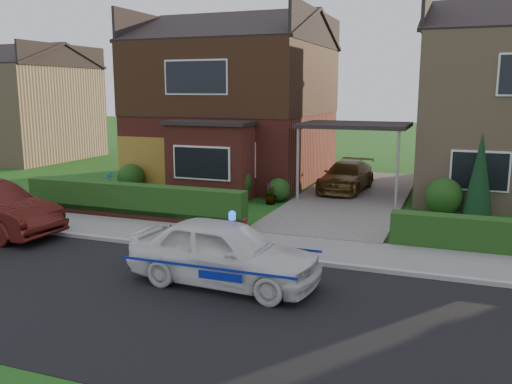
% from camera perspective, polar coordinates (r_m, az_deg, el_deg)
% --- Properties ---
extents(ground, '(120.00, 120.00, 0.00)m').
position_cam_1_polar(ground, '(10.03, -1.92, -12.51)').
color(ground, '#154F15').
rests_on(ground, ground).
extents(road, '(60.00, 6.00, 0.02)m').
position_cam_1_polar(road, '(10.03, -1.92, -12.51)').
color(road, black).
rests_on(road, ground).
extents(kerb, '(60.00, 0.16, 0.12)m').
position_cam_1_polar(kerb, '(12.70, 3.40, -7.15)').
color(kerb, '#9E9993').
rests_on(kerb, ground).
extents(sidewalk, '(60.00, 2.00, 0.10)m').
position_cam_1_polar(sidewalk, '(13.66, 4.71, -5.91)').
color(sidewalk, slate).
rests_on(sidewalk, ground).
extents(driveway, '(3.80, 12.00, 0.12)m').
position_cam_1_polar(driveway, '(20.20, 10.11, -0.54)').
color(driveway, '#666059').
rests_on(driveway, ground).
extents(house_left, '(7.50, 9.53, 7.25)m').
position_cam_1_polar(house_left, '(24.27, -2.02, 10.41)').
color(house_left, maroon).
rests_on(house_left, ground).
extents(carport_link, '(3.80, 3.00, 2.77)m').
position_cam_1_polar(carport_link, '(19.82, 10.34, 6.82)').
color(carport_link, black).
rests_on(carport_link, ground).
extents(garage_door, '(2.20, 0.10, 2.10)m').
position_cam_1_polar(garage_door, '(22.10, -11.86, 2.97)').
color(garage_door, olive).
rests_on(garage_door, ground).
extents(dwarf_wall, '(7.70, 0.25, 0.36)m').
position_cam_1_polar(dwarf_wall, '(17.09, -13.16, -2.30)').
color(dwarf_wall, maroon).
rests_on(dwarf_wall, ground).
extents(hedge_left, '(7.50, 0.55, 0.90)m').
position_cam_1_polar(hedge_left, '(17.26, -12.86, -2.78)').
color(hedge_left, '#113713').
rests_on(hedge_left, ground).
extents(shrub_left_far, '(1.08, 1.08, 1.08)m').
position_cam_1_polar(shrub_left_far, '(21.93, -13.01, 1.52)').
color(shrub_left_far, '#113713').
rests_on(shrub_left_far, ground).
extents(shrub_left_mid, '(1.32, 1.32, 1.32)m').
position_cam_1_polar(shrub_left_mid, '(19.62, -2.32, 1.07)').
color(shrub_left_mid, '#113713').
rests_on(shrub_left_mid, ground).
extents(shrub_left_near, '(0.84, 0.84, 0.84)m').
position_cam_1_polar(shrub_left_near, '(19.38, 2.39, 0.23)').
color(shrub_left_near, '#113713').
rests_on(shrub_left_near, ground).
extents(shrub_right_near, '(1.20, 1.20, 1.20)m').
position_cam_1_polar(shrub_right_near, '(18.22, 19.16, -0.47)').
color(shrub_right_near, '#113713').
rests_on(shrub_right_near, ground).
extents(conifer_a, '(0.90, 0.90, 2.60)m').
position_cam_1_polar(conifer_a, '(17.91, 22.47, 1.40)').
color(conifer_a, black).
rests_on(conifer_a, ground).
extents(neighbour_left, '(6.50, 7.00, 5.20)m').
position_cam_1_polar(neighbour_left, '(34.01, -23.44, 7.60)').
color(neighbour_left, tan).
rests_on(neighbour_left, ground).
extents(police_car, '(3.67, 4.09, 1.53)m').
position_cam_1_polar(police_car, '(11.13, -3.39, -6.40)').
color(police_car, white).
rests_on(police_car, ground).
extents(driveway_car, '(1.78, 3.87, 1.10)m').
position_cam_1_polar(driveway_car, '(21.12, 9.49, 1.65)').
color(driveway_car, brown).
rests_on(driveway_car, driveway).
extents(potted_plant_a, '(0.45, 0.32, 0.82)m').
position_cam_1_polar(potted_plant_a, '(21.67, -15.12, 0.96)').
color(potted_plant_a, gray).
rests_on(potted_plant_a, ground).
extents(potted_plant_b, '(0.54, 0.52, 0.76)m').
position_cam_1_polar(potted_plant_b, '(18.31, -9.92, -0.67)').
color(potted_plant_b, gray).
rests_on(potted_plant_b, ground).
extents(potted_plant_c, '(0.48, 0.48, 0.73)m').
position_cam_1_polar(potted_plant_c, '(18.86, 1.53, -0.23)').
color(potted_plant_c, gray).
rests_on(potted_plant_c, ground).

